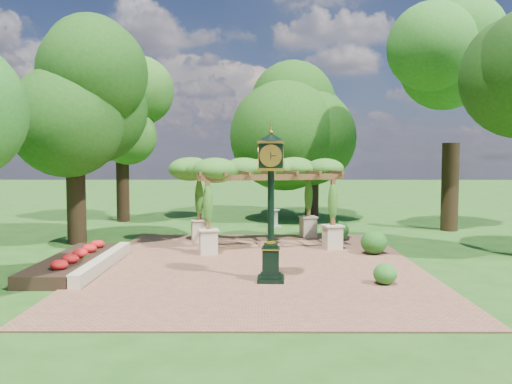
{
  "coord_description": "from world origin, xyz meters",
  "views": [
    {
      "loc": [
        0.06,
        -14.35,
        3.38
      ],
      "look_at": [
        0.0,
        2.5,
        2.2
      ],
      "focal_mm": 35.0,
      "sensor_mm": 36.0,
      "label": 1
    }
  ],
  "objects": [
    {
      "name": "flower_bed",
      "position": [
        -5.5,
        0.5,
        0.18
      ],
      "size": [
        1.5,
        5.0,
        0.36
      ],
      "primitive_type": "cube",
      "color": "red",
      "rests_on": "ground"
    },
    {
      "name": "brick_plaza",
      "position": [
        0.0,
        1.0,
        0.02
      ],
      "size": [
        10.0,
        12.0,
        0.04
      ],
      "primitive_type": "cube",
      "color": "brown",
      "rests_on": "ground"
    },
    {
      "name": "tree_west_far",
      "position": [
        -7.04,
        11.75,
        5.61
      ],
      "size": [
        3.54,
        3.54,
        8.21
      ],
      "color": "black",
      "rests_on": "ground"
    },
    {
      "name": "pedestal_clock",
      "position": [
        0.41,
        -1.09,
        2.43
      ],
      "size": [
        0.84,
        0.84,
        4.06
      ],
      "rotation": [
        0.0,
        0.0,
        -0.05
      ],
      "color": "black",
      "rests_on": "brick_plaza"
    },
    {
      "name": "border_wall",
      "position": [
        -4.6,
        0.5,
        0.2
      ],
      "size": [
        0.35,
        5.0,
        0.4
      ],
      "primitive_type": "cube",
      "color": "#C6B793",
      "rests_on": "ground"
    },
    {
      "name": "pergola",
      "position": [
        0.26,
        4.54,
        2.74
      ],
      "size": [
        5.9,
        4.41,
        3.33
      ],
      "rotation": [
        0.0,
        0.0,
        0.23
      ],
      "color": "beige",
      "rests_on": "brick_plaza"
    },
    {
      "name": "shrub_back",
      "position": [
        3.29,
        5.6,
        0.44
      ],
      "size": [
        1.03,
        1.03,
        0.81
      ],
      "primitive_type": "ellipsoid",
      "rotation": [
        0.0,
        0.0,
        0.16
      ],
      "color": "#205B1A",
      "rests_on": "brick_plaza"
    },
    {
      "name": "shrub_mid",
      "position": [
        4.07,
        2.69,
        0.45
      ],
      "size": [
        1.14,
        1.14,
        0.81
      ],
      "primitive_type": "ellipsoid",
      "rotation": [
        0.0,
        0.0,
        0.31
      ],
      "color": "#1C5016",
      "rests_on": "brick_plaza"
    },
    {
      "name": "shrub_front",
      "position": [
        3.41,
        -1.42,
        0.32
      ],
      "size": [
        0.63,
        0.63,
        0.56
      ],
      "primitive_type": "ellipsoid",
      "rotation": [
        0.0,
        0.0,
        0.03
      ],
      "color": "#23611B",
      "rests_on": "brick_plaza"
    },
    {
      "name": "tree_east_far",
      "position": [
        8.89,
        8.51,
        7.12
      ],
      "size": [
        4.54,
        4.54,
        10.39
      ],
      "color": "black",
      "rests_on": "ground"
    },
    {
      "name": "tree_north",
      "position": [
        3.02,
        12.87,
        5.47
      ],
      "size": [
        5.33,
        5.33,
        7.96
      ],
      "color": "black",
      "rests_on": "ground"
    },
    {
      "name": "ground",
      "position": [
        0.0,
        0.0,
        0.0
      ],
      "size": [
        120.0,
        120.0,
        0.0
      ],
      "primitive_type": "plane",
      "color": "#1E4714",
      "rests_on": "ground"
    },
    {
      "name": "sundial",
      "position": [
        0.9,
        9.61,
        0.38
      ],
      "size": [
        0.57,
        0.57,
        0.86
      ],
      "rotation": [
        0.0,
        0.0,
        0.23
      ],
      "color": "gray",
      "rests_on": "ground"
    },
    {
      "name": "tree_west_near",
      "position": [
        -7.03,
        4.99,
        5.95
      ],
      "size": [
        4.15,
        4.15,
        8.7
      ],
      "color": "#2F2013",
      "rests_on": "ground"
    }
  ]
}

